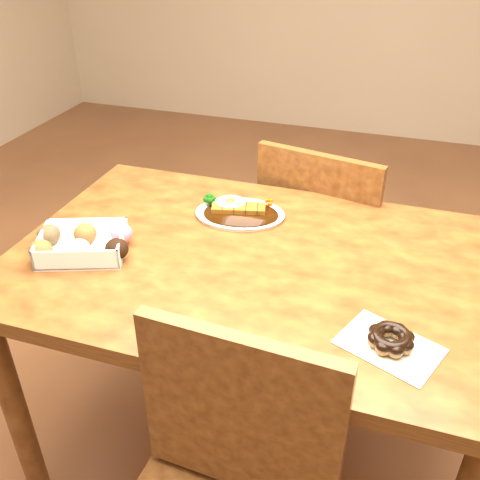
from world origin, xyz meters
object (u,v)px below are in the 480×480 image
(chair_far, at_px, (325,246))
(table, at_px, (253,289))
(pon_de_ring, at_px, (391,339))
(katsu_curry_plate, at_px, (239,212))
(donut_box, at_px, (82,243))

(chair_far, bearing_deg, table, 90.62)
(chair_far, relative_size, pon_de_ring, 3.85)
(chair_far, xyz_separation_m, katsu_curry_plate, (-0.21, -0.35, 0.28))
(pon_de_ring, bearing_deg, chair_far, 107.89)
(katsu_curry_plate, height_order, donut_box, donut_box)
(table, bearing_deg, donut_box, -164.85)
(katsu_curry_plate, xyz_separation_m, donut_box, (-0.31, -0.30, 0.02))
(donut_box, bearing_deg, table, 15.15)
(table, bearing_deg, pon_de_ring, -32.15)
(table, bearing_deg, chair_far, 78.93)
(table, xyz_separation_m, chair_far, (0.10, 0.54, -0.17))
(table, relative_size, katsu_curry_plate, 4.40)
(katsu_curry_plate, distance_m, donut_box, 0.43)
(pon_de_ring, bearing_deg, table, 147.85)
(chair_far, distance_m, pon_de_ring, 0.85)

